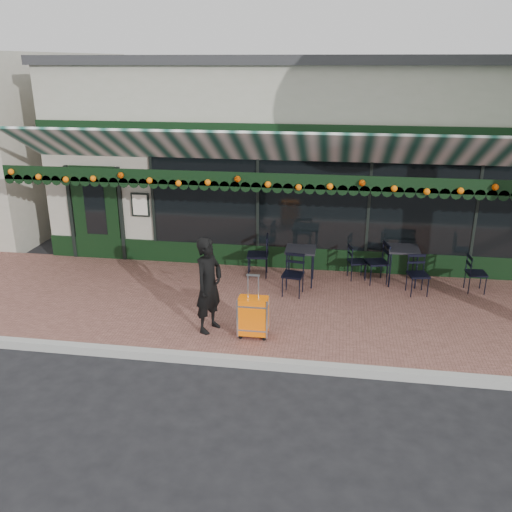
# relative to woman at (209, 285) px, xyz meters

# --- Properties ---
(ground) EXTENTS (80.00, 80.00, 0.00)m
(ground) POSITION_rel_woman_xyz_m (1.36, -0.78, -0.99)
(ground) COLOR black
(ground) RESTS_ON ground
(sidewalk) EXTENTS (18.00, 4.00, 0.15)m
(sidewalk) POSITION_rel_woman_xyz_m (1.36, 1.22, -0.92)
(sidewalk) COLOR brown
(sidewalk) RESTS_ON ground
(curb) EXTENTS (18.00, 0.16, 0.15)m
(curb) POSITION_rel_woman_xyz_m (1.36, -0.86, -0.92)
(curb) COLOR #9E9E99
(curb) RESTS_ON ground
(restaurant_building) EXTENTS (12.00, 9.60, 4.50)m
(restaurant_building) POSITION_rel_woman_xyz_m (1.36, 7.05, 1.28)
(restaurant_building) COLOR gray
(restaurant_building) RESTS_ON ground
(woman) EXTENTS (0.61, 0.72, 1.68)m
(woman) POSITION_rel_woman_xyz_m (0.00, 0.00, 0.00)
(woman) COLOR black
(woman) RESTS_ON sidewalk
(suitcase) EXTENTS (0.50, 0.28, 1.13)m
(suitcase) POSITION_rel_woman_xyz_m (0.79, -0.15, -0.46)
(suitcase) COLOR #FF6808
(suitcase) RESTS_ON sidewalk
(cafe_table_a) EXTENTS (0.63, 0.63, 0.78)m
(cafe_table_a) POSITION_rel_woman_xyz_m (3.50, 2.68, -0.14)
(cafe_table_a) COLOR black
(cafe_table_a) RESTS_ON sidewalk
(cafe_table_b) EXTENTS (0.62, 0.62, 0.77)m
(cafe_table_b) POSITION_rel_woman_xyz_m (1.39, 2.35, -0.15)
(cafe_table_b) COLOR black
(cafe_table_b) RESTS_ON sidewalk
(chair_a_left) EXTENTS (0.54, 0.54, 0.87)m
(chair_a_left) POSITION_rel_woman_xyz_m (2.98, 2.65, -0.40)
(chair_a_left) COLOR black
(chair_a_left) RESTS_ON sidewalk
(chair_a_right) EXTENTS (0.41, 0.41, 0.78)m
(chair_a_right) POSITION_rel_woman_xyz_m (4.94, 2.45, -0.45)
(chair_a_right) COLOR black
(chair_a_right) RESTS_ON sidewalk
(chair_a_front) EXTENTS (0.47, 0.47, 0.80)m
(chair_a_front) POSITION_rel_woman_xyz_m (3.76, 2.15, -0.44)
(chair_a_front) COLOR black
(chair_a_front) RESTS_ON sidewalk
(chair_b_left) EXTENTS (0.51, 0.51, 0.94)m
(chair_b_left) POSITION_rel_woman_xyz_m (0.45, 2.63, -0.37)
(chair_b_left) COLOR black
(chair_b_left) RESTS_ON sidewalk
(chair_b_right) EXTENTS (0.46, 0.46, 0.75)m
(chair_b_right) POSITION_rel_woman_xyz_m (2.58, 2.79, -0.47)
(chair_b_right) COLOR black
(chair_b_right) RESTS_ON sidewalk
(chair_b_front) EXTENTS (0.47, 0.47, 0.84)m
(chair_b_front) POSITION_rel_woman_xyz_m (1.29, 1.72, -0.42)
(chair_b_front) COLOR black
(chair_b_front) RESTS_ON sidewalk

